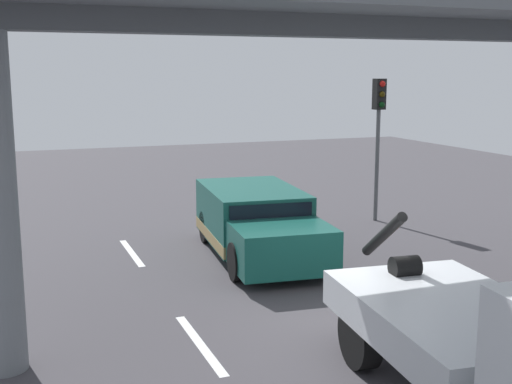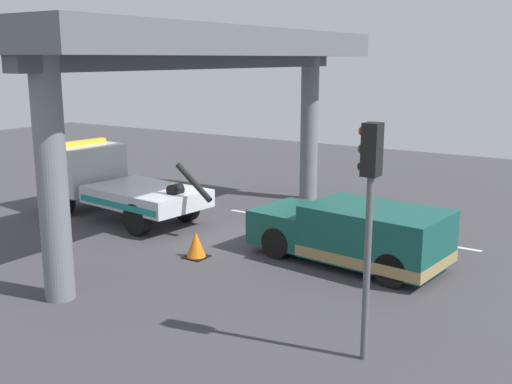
% 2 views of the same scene
% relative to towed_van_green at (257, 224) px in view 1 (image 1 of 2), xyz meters
% --- Properties ---
extents(ground_plane, '(60.00, 40.00, 0.10)m').
position_rel_towed_van_green_xyz_m(ground_plane, '(4.72, -0.01, -0.83)').
color(ground_plane, '#423F44').
extents(lane_stripe_west, '(2.60, 0.16, 0.01)m').
position_rel_towed_van_green_xyz_m(lane_stripe_west, '(-1.28, -2.86, -0.78)').
color(lane_stripe_west, silver).
rests_on(lane_stripe_west, ground).
extents(lane_stripe_mid, '(2.60, 0.16, 0.01)m').
position_rel_towed_van_green_xyz_m(lane_stripe_mid, '(4.72, -2.86, -0.78)').
color(lane_stripe_mid, silver).
rests_on(lane_stripe_mid, ground).
extents(towed_van_green, '(5.39, 2.69, 1.58)m').
position_rel_towed_van_green_xyz_m(towed_van_green, '(0.00, 0.00, 0.00)').
color(towed_van_green, '#145147').
rests_on(towed_van_green, ground).
extents(overpass_structure, '(3.60, 13.71, 6.11)m').
position_rel_towed_van_green_xyz_m(overpass_structure, '(4.56, -0.01, 4.60)').
color(overpass_structure, slate).
rests_on(overpass_structure, ground).
extents(traffic_light_near, '(0.39, 0.32, 4.25)m').
position_rel_towed_van_green_xyz_m(traffic_light_near, '(-2.26, 4.74, 2.32)').
color(traffic_light_near, '#515456').
rests_on(traffic_light_near, ground).
extents(traffic_cone_orange, '(0.60, 0.60, 0.72)m').
position_rel_towed_van_green_xyz_m(traffic_cone_orange, '(3.80, 1.93, -0.44)').
color(traffic_cone_orange, orange).
rests_on(traffic_cone_orange, ground).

